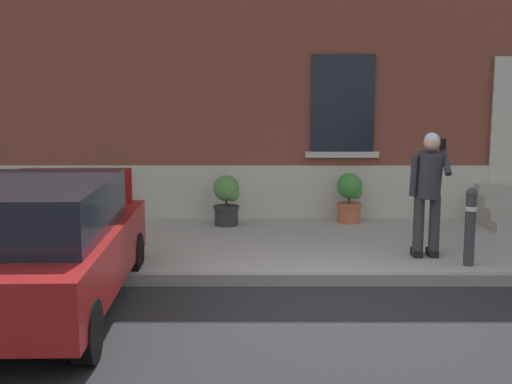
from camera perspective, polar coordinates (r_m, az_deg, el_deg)
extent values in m
plane|color=#232326|center=(7.90, 5.64, -9.76)|extent=(80.00, 80.00, 0.00)
cube|color=#99968E|center=(10.56, 4.18, -4.46)|extent=(24.00, 3.60, 0.15)
cube|color=gray|center=(8.77, 5.05, -7.31)|extent=(24.00, 0.12, 0.15)
cube|color=brown|center=(12.82, 3.56, 14.46)|extent=(24.00, 1.40, 7.50)
cube|color=#BCB7A8|center=(12.21, 3.61, -0.33)|extent=(24.00, 0.08, 1.10)
cube|color=black|center=(12.11, 7.33, 7.38)|extent=(1.10, 0.06, 1.70)
cube|color=#BCB7A8|center=(12.14, 7.26, 3.13)|extent=(1.30, 0.12, 0.10)
cube|color=maroon|center=(7.93, -17.50, -5.41)|extent=(1.85, 4.04, 0.64)
cube|color=black|center=(7.67, -18.02, -1.33)|extent=(1.60, 2.44, 0.56)
cube|color=black|center=(9.88, -14.22, -3.75)|extent=(1.66, 0.14, 0.20)
cube|color=yellow|center=(9.84, -14.26, -2.72)|extent=(0.52, 0.03, 0.12)
cube|color=#B21414|center=(9.98, -18.55, -1.23)|extent=(0.16, 0.04, 0.18)
cube|color=#B21414|center=(9.64, -9.95, -1.24)|extent=(0.16, 0.04, 0.18)
cube|color=maroon|center=(9.49, -14.74, 0.14)|extent=(1.49, 0.10, 0.60)
cylinder|color=black|center=(6.53, -13.97, -11.31)|extent=(0.21, 0.60, 0.60)
cylinder|color=black|center=(9.54, -19.69, -5.08)|extent=(0.21, 0.60, 0.60)
cylinder|color=black|center=(9.16, -10.17, -5.25)|extent=(0.21, 0.60, 0.60)
cylinder|color=#333338|center=(9.44, 17.54, -3.09)|extent=(0.14, 0.14, 0.95)
sphere|color=#333338|center=(9.35, 17.68, -0.12)|extent=(0.15, 0.15, 0.15)
cylinder|color=silver|center=(9.38, 17.62, -1.33)|extent=(0.15, 0.15, 0.06)
cylinder|color=#2D2D33|center=(9.70, 13.51, -2.75)|extent=(0.15, 0.15, 0.82)
cube|color=black|center=(9.84, 13.34, -4.95)|extent=(0.12, 0.28, 0.10)
cylinder|color=#2D2D33|center=(9.75, 14.77, -2.73)|extent=(0.15, 0.15, 0.82)
cube|color=black|center=(9.90, 14.58, -4.93)|extent=(0.12, 0.28, 0.10)
cylinder|color=#2D2D33|center=(9.56, 14.37, 1.42)|extent=(0.34, 0.42, 0.66)
sphere|color=tan|center=(9.46, 14.57, 4.04)|extent=(0.22, 0.22, 0.22)
sphere|color=silver|center=(9.45, 14.57, 4.22)|extent=(0.21, 0.21, 0.21)
cylinder|color=#2D2D33|center=(9.48, 13.13, 1.32)|extent=(0.09, 0.17, 0.57)
cylinder|color=#2D2D33|center=(9.56, 15.63, 2.61)|extent=(0.09, 0.43, 0.41)
cube|color=black|center=(9.48, 15.47, 3.89)|extent=(0.07, 0.02, 0.15)
cylinder|color=beige|center=(12.17, -12.46, -1.67)|extent=(0.40, 0.40, 0.34)
cylinder|color=beige|center=(12.14, -12.48, -1.02)|extent=(0.44, 0.44, 0.05)
cylinder|color=#47331E|center=(12.12, -12.51, -0.32)|extent=(0.04, 0.04, 0.24)
sphere|color=#1E5628|center=(12.09, -12.54, 0.52)|extent=(0.44, 0.44, 0.44)
sphere|color=#1E5628|center=(12.04, -12.11, 0.02)|extent=(0.24, 0.24, 0.24)
cylinder|color=#2D2D30|center=(11.61, -2.45, -1.97)|extent=(0.40, 0.40, 0.34)
cylinder|color=#2D2D30|center=(11.59, -2.46, -1.29)|extent=(0.44, 0.44, 0.05)
cylinder|color=#47331E|center=(11.56, -2.46, -0.56)|extent=(0.04, 0.04, 0.24)
sphere|color=#4C843D|center=(11.53, -2.47, 0.32)|extent=(0.44, 0.44, 0.44)
sphere|color=#4C843D|center=(11.49, -1.98, -0.21)|extent=(0.24, 0.24, 0.24)
cylinder|color=#B25B38|center=(11.97, 7.84, -1.72)|extent=(0.40, 0.40, 0.34)
cylinder|color=#B25B38|center=(11.94, 7.85, -1.06)|extent=(0.44, 0.44, 0.05)
cylinder|color=#47331E|center=(11.92, 7.87, -0.35)|extent=(0.04, 0.04, 0.24)
sphere|color=#387F33|center=(11.89, 7.89, 0.51)|extent=(0.44, 0.44, 0.44)
sphere|color=#387F33|center=(11.87, 8.39, 0.00)|extent=(0.24, 0.24, 0.24)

